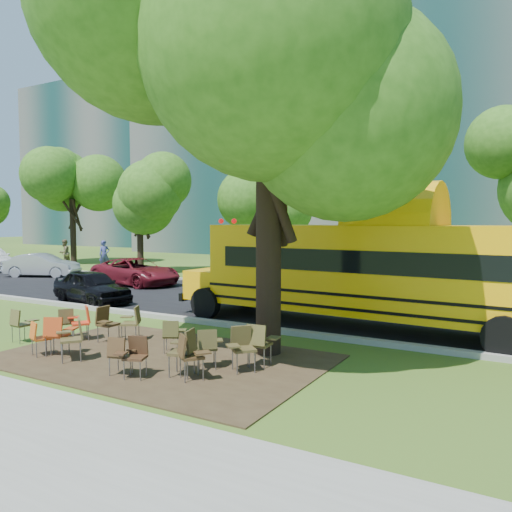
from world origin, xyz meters
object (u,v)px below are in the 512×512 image
Objects in this scene: chair_7 at (189,353)px; black_car at (92,287)px; chair_4 at (120,352)px; chair_6 at (185,347)px; chair_11 at (173,333)px; chair_15 at (82,319)px; chair_2 at (57,332)px; bg_car_red at (136,272)px; chair_5 at (135,353)px; main_tree at (269,83)px; chair_14 at (208,344)px; chair_9 at (133,320)px; pedestrian_b at (64,253)px; chair_12 at (241,344)px; chair_8 at (67,320)px; pedestrian_a at (104,255)px; chair_13 at (260,341)px; chair_0 at (20,322)px; bg_car_silver at (42,265)px; chair_10 at (106,321)px; school_bus at (391,271)px; chair_1 at (39,335)px.

chair_7 is 0.25× the size of black_car.
chair_4 is at bearing -116.66° from black_car.
chair_7 is at bearing -142.20° from chair_6.
chair_11 is 0.89× the size of chair_15.
bg_car_red is (-7.14, 10.05, 0.07)m from chair_2.
chair_7 reaches higher than chair_5.
main_tree reaches higher than chair_14.
pedestrian_b is at bearing 24.29° from chair_9.
chair_8 is at bearing -49.02° from chair_12.
chair_13 is at bearing -100.99° from pedestrian_a.
chair_2 is at bearing -9.12° from chair_0.
chair_14 is 19.66m from bg_car_silver.
chair_11 is 12.58m from bg_car_red.
chair_5 is 0.93× the size of chair_15.
chair_14 is at bearing -123.42° from bg_car_red.
chair_12 is at bearing 84.06° from chair_10.
black_car reaches higher than chair_11.
chair_7 is at bearing 13.43° from chair_12.
chair_4 is 0.98× the size of chair_5.
chair_12 is (-1.64, -4.96, -1.10)m from school_bus.
chair_2 is 0.25× the size of black_car.
chair_13 is at bearing -157.88° from chair_12.
chair_4 is at bearing -123.96° from chair_7.
bg_car_red is (-9.37, 10.39, 0.15)m from chair_4.
chair_6 is (5.22, -0.18, 0.06)m from chair_0.
main_tree is 7.46m from chair_1.
chair_14 is 9.53m from black_car.
chair_11 is at bearing -50.72° from chair_8.
bg_car_red is 2.57× the size of pedestrian_b.
school_bus reaches higher than chair_13.
chair_9 is at bearing -172.36° from chair_7.
chair_8 is 0.17× the size of bg_car_red.
chair_0 is 0.46× the size of pedestrian_a.
school_bus is 8.50m from chair_8.
pedestrian_b reaches higher than chair_7.
main_tree reaches higher than chair_7.
chair_13 is at bearing -104.82° from school_bus.
chair_7 is 1.12× the size of chair_8.
chair_4 is 3.78m from chair_8.
chair_14 is 22.36m from pedestrian_a.
chair_1 is 0.43× the size of pedestrian_a.
chair_4 is 0.21× the size of bg_car_silver.
chair_10 is at bearing 130.71° from chair_14.
main_tree is 7.14m from chair_2.
black_car reaches higher than chair_2.
chair_6 reaches higher than chair_0.
main_tree is at bearing -30.67° from chair_6.
chair_13 is at bearing 100.65° from chair_7.
main_tree is 11.01× the size of chair_15.
pedestrian_a is at bearing 101.63° from chair_14.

